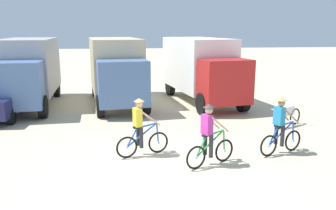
% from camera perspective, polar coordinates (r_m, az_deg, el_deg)
% --- Properties ---
extents(ground_plane, '(120.00, 120.00, 0.00)m').
position_cam_1_polar(ground_plane, '(9.57, -0.36, -11.29)').
color(ground_plane, beige).
extents(box_truck_grey_hauler, '(2.85, 6.90, 3.35)m').
position_cam_1_polar(box_truck_grey_hauler, '(18.74, -22.04, 5.52)').
color(box_truck_grey_hauler, '#9E9EA3').
rests_on(box_truck_grey_hauler, ground).
extents(box_truck_tan_camper, '(3.20, 6.99, 3.35)m').
position_cam_1_polar(box_truck_tan_camper, '(18.13, -8.55, 6.08)').
color(box_truck_tan_camper, '#CCB78E').
rests_on(box_truck_tan_camper, ground).
extents(box_truck_avon_van, '(3.48, 7.05, 3.35)m').
position_cam_1_polar(box_truck_avon_van, '(18.47, 5.51, 6.28)').
color(box_truck_avon_van, white).
rests_on(box_truck_avon_van, ground).
extents(sedan_parked, '(1.95, 4.28, 1.76)m').
position_cam_1_polar(sedan_parked, '(16.88, -25.62, 1.10)').
color(sedan_parked, '#1E1E4C').
rests_on(sedan_parked, ground).
extents(cyclist_orange_shirt, '(1.65, 0.73, 1.82)m').
position_cam_1_polar(cyclist_orange_shirt, '(10.63, -4.49, -4.01)').
color(cyclist_orange_shirt, black).
rests_on(cyclist_orange_shirt, ground).
extents(cyclist_cowboy_hat, '(1.57, 0.87, 1.82)m').
position_cam_1_polar(cyclist_cowboy_hat, '(9.90, 6.82, -5.31)').
color(cyclist_cowboy_hat, black).
rests_on(cyclist_cowboy_hat, ground).
extents(cyclist_near_camera, '(1.63, 0.78, 1.82)m').
position_cam_1_polar(cyclist_near_camera, '(11.31, 18.05, -3.59)').
color(cyclist_near_camera, black).
rests_on(cyclist_near_camera, ground).
extents(bicycle_spare, '(1.52, 0.93, 0.97)m').
position_cam_1_polar(bicycle_spare, '(14.64, 19.07, -1.87)').
color(bicycle_spare, black).
rests_on(bicycle_spare, ground).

